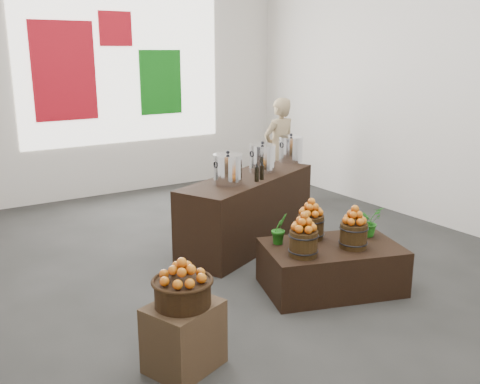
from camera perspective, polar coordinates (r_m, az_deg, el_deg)
ground at (r=5.67m, az=-1.23°, el=-7.81°), size 7.00×7.00×0.00m
back_wall at (r=8.42m, az=-14.34°, el=13.14°), size 6.00×0.04×4.00m
back_opening at (r=8.50m, az=-12.34°, el=13.26°), size 3.20×0.02×2.40m
deco_red_left at (r=8.22m, az=-18.26°, el=12.13°), size 0.90×0.04×1.40m
deco_green_right at (r=8.74m, az=-8.46°, el=11.50°), size 0.70×0.04×1.00m
deco_red_upper at (r=8.46m, az=-13.16°, el=16.61°), size 0.50×0.04×0.50m
crate at (r=3.90m, az=-6.00°, el=-15.06°), size 0.59×0.54×0.49m
wicker_basket at (r=3.75m, az=-6.14°, el=-10.65°), size 0.39×0.39×0.18m
apples_in_basket at (r=3.68m, az=-6.21°, el=-8.25°), size 0.30×0.30×0.16m
display_table at (r=5.14m, az=9.69°, el=-7.88°), size 1.43×1.12×0.43m
apple_bucket_front_left at (r=4.74m, az=6.78°, el=-5.46°), size 0.25×0.25×0.23m
apples_in_bucket_front_left at (r=4.68m, az=6.85°, el=-3.17°), size 0.19×0.19×0.17m
apple_bucket_front_right at (r=5.01m, az=12.01°, el=-4.56°), size 0.25×0.25×0.23m
apples_in_bucket_front_right at (r=4.95m, az=12.13°, el=-2.38°), size 0.19×0.19×0.17m
apple_bucket_rear at (r=5.18m, az=7.54°, el=-3.72°), size 0.25×0.25×0.23m
apples_in_bucket_rear at (r=5.12m, az=7.62°, el=-1.61°), size 0.19×0.19×0.17m
herb_garnish_right at (r=5.35m, az=13.52°, el=-3.06°), size 0.28×0.25×0.29m
herb_garnish_left at (r=5.00m, az=4.24°, el=-3.91°), size 0.18×0.15×0.29m
counter at (r=6.15m, az=0.84°, el=-2.02°), size 2.05×1.37×0.80m
stock_pot_left at (r=5.68m, az=-1.30°, el=2.35°), size 0.30×0.30×0.30m
stock_pot_center at (r=6.27m, az=2.39°, el=3.53°), size 0.30×0.30×0.30m
stock_pot_right at (r=6.88m, az=5.44°, el=4.50°), size 0.30×0.30×0.30m
oil_cruets at (r=5.92m, az=2.47°, el=2.45°), size 0.15×0.11×0.22m
shopper at (r=7.99m, az=4.20°, el=4.55°), size 0.58×0.40×1.53m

